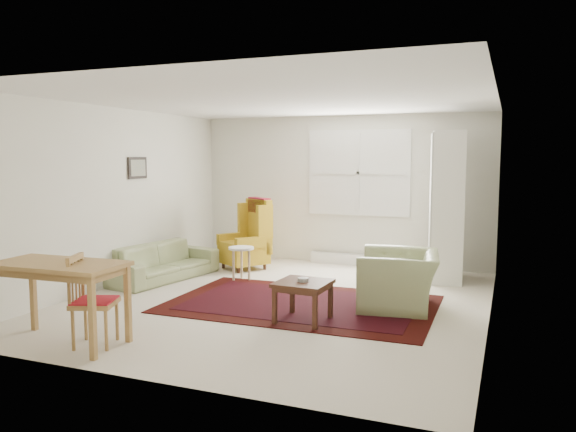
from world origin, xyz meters
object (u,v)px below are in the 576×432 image
at_px(coffee_table, 303,301).
at_px(desk, 60,303).
at_px(wingback_chair, 244,234).
at_px(armchair, 399,274).
at_px(cabinet, 447,206).
at_px(desk_chair, 95,300).
at_px(stool, 241,263).
at_px(sofa, 163,255).

relative_size(coffee_table, desk, 0.44).
xyz_separation_m(wingback_chair, desk, (-0.02, -3.97, -0.17)).
relative_size(armchair, desk, 0.83).
distance_m(armchair, desk, 3.77).
xyz_separation_m(coffee_table, cabinet, (1.21, 2.79, 0.86)).
bearing_deg(armchair, cabinet, 160.94).
bearing_deg(desk_chair, stool, -20.73).
height_order(armchair, wingback_chair, wingback_chair).
relative_size(armchair, cabinet, 0.48).
distance_m(armchair, desk_chair, 3.46).
distance_m(wingback_chair, stool, 0.89).
relative_size(sofa, coffee_table, 3.22).
distance_m(armchair, wingback_chair, 3.13).
distance_m(wingback_chair, cabinet, 3.19).
distance_m(coffee_table, desk_chair, 2.17).
bearing_deg(desk, stool, 83.78).
distance_m(cabinet, desk, 5.41).
distance_m(desk, desk_chair, 0.35).
distance_m(wingback_chair, desk, 3.97).
relative_size(stool, cabinet, 0.23).
xyz_separation_m(stool, desk_chair, (-0.01, -3.12, 0.19)).
height_order(wingback_chair, cabinet, cabinet).
bearing_deg(sofa, desk_chair, -148.74).
bearing_deg(sofa, stool, -61.27).
xyz_separation_m(stool, cabinet, (2.79, 1.14, 0.84)).
relative_size(desk, desk_chair, 1.44).
bearing_deg(desk_chair, desk, 84.29).
relative_size(cabinet, desk, 1.72).
distance_m(coffee_table, cabinet, 3.16).
xyz_separation_m(sofa, wingback_chair, (0.77, 1.14, 0.21)).
xyz_separation_m(sofa, desk, (0.75, -2.82, 0.04)).
distance_m(coffee_table, desk, 2.48).
relative_size(armchair, stool, 2.11).
xyz_separation_m(wingback_chair, stool, (0.33, -0.76, -0.33)).
bearing_deg(desk, armchair, 42.16).
height_order(sofa, wingback_chair, wingback_chair).
bearing_deg(desk_chair, sofa, 1.27).
bearing_deg(armchair, wingback_chair, -125.63).
relative_size(sofa, wingback_chair, 1.56).
relative_size(sofa, stool, 3.61).
height_order(sofa, desk, desk).
relative_size(armchair, coffee_table, 1.87).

